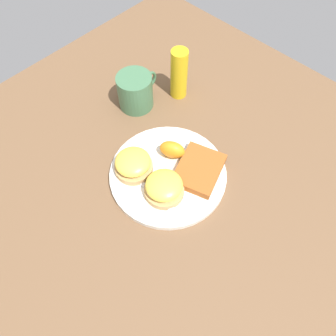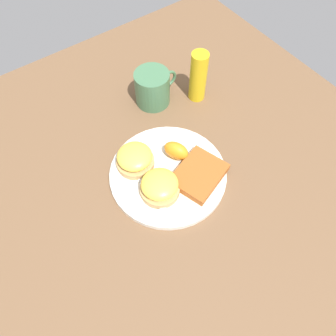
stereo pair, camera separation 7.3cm
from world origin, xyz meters
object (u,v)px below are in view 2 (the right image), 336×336
(sandwich_benedict_right, at_px, (160,186))
(condiment_bottle, at_px, (198,77))
(fork, at_px, (150,194))
(orange_wedge, at_px, (176,151))
(hashbrown_patty, at_px, (199,175))
(cup, at_px, (153,88))
(sandwich_benedict_left, at_px, (135,159))

(sandwich_benedict_right, bearing_deg, condiment_bottle, 37.05)
(fork, height_order, condiment_bottle, condiment_bottle)
(sandwich_benedict_right, relative_size, orange_wedge, 1.46)
(hashbrown_patty, xyz_separation_m, condiment_bottle, (0.16, 0.21, 0.05))
(orange_wedge, xyz_separation_m, cup, (0.06, 0.19, 0.01))
(sandwich_benedict_right, relative_size, fork, 0.45)
(fork, relative_size, condiment_bottle, 1.38)
(fork, bearing_deg, sandwich_benedict_left, 79.12)
(cup, bearing_deg, hashbrown_patty, -101.61)
(condiment_bottle, bearing_deg, hashbrown_patty, -127.07)
(hashbrown_patty, relative_size, cup, 0.97)
(cup, bearing_deg, orange_wedge, -108.34)
(fork, bearing_deg, orange_wedge, 24.84)
(sandwich_benedict_left, height_order, fork, sandwich_benedict_left)
(orange_wedge, height_order, fork, orange_wedge)
(sandwich_benedict_right, xyz_separation_m, cup, (0.15, 0.24, 0.01))
(hashbrown_patty, relative_size, orange_wedge, 1.95)
(sandwich_benedict_left, relative_size, fork, 0.45)
(sandwich_benedict_right, relative_size, cup, 0.73)
(orange_wedge, bearing_deg, condiment_bottle, 38.78)
(sandwich_benedict_left, distance_m, orange_wedge, 0.10)
(sandwich_benedict_left, xyz_separation_m, cup, (0.15, 0.15, 0.01))
(fork, bearing_deg, condiment_bottle, 33.87)
(cup, relative_size, condiment_bottle, 0.86)
(orange_wedge, bearing_deg, cup, 71.66)
(cup, bearing_deg, sandwich_benedict_left, -134.85)
(sandwich_benedict_right, bearing_deg, cup, 58.99)
(sandwich_benedict_left, distance_m, fork, 0.09)
(sandwich_benedict_left, height_order, cup, cup)
(hashbrown_patty, distance_m, cup, 0.27)
(orange_wedge, relative_size, condiment_bottle, 0.43)
(condiment_bottle, bearing_deg, cup, 152.24)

